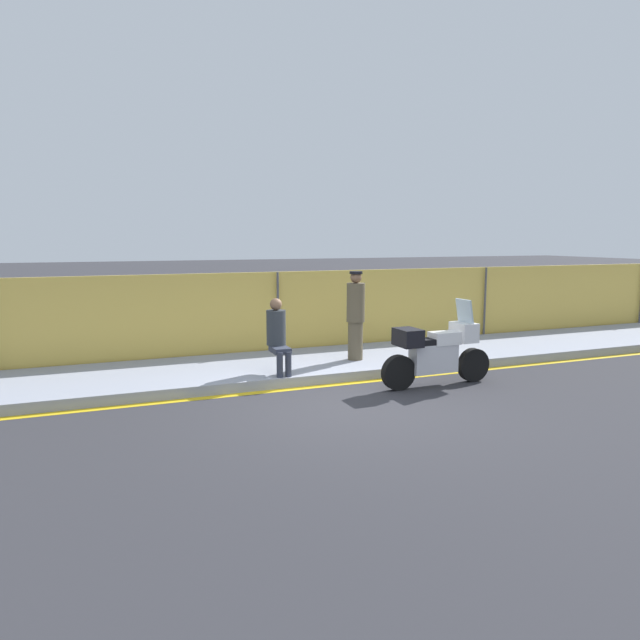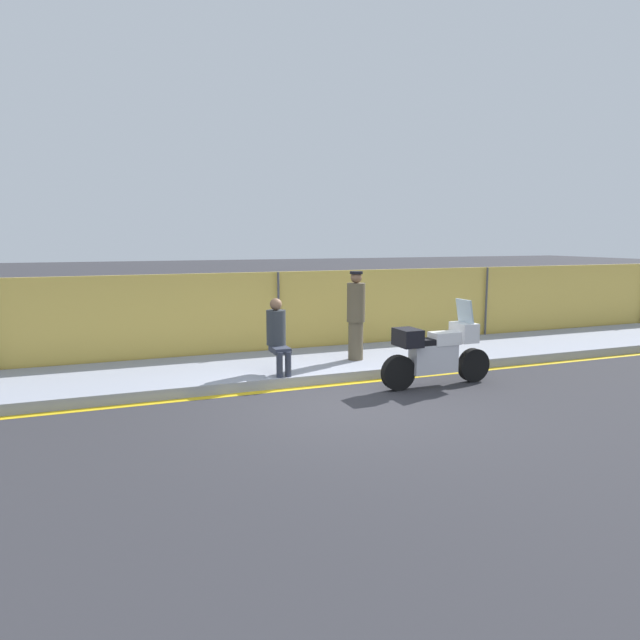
% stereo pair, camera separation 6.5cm
% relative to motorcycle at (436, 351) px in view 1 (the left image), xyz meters
% --- Properties ---
extents(ground_plane, '(120.00, 120.00, 0.00)m').
position_rel_motorcycle_xyz_m(ground_plane, '(-1.86, -0.55, -0.62)').
color(ground_plane, '#2D2D33').
extents(sidewalk, '(40.21, 2.50, 0.18)m').
position_rel_motorcycle_xyz_m(sidewalk, '(-1.86, 2.05, -0.53)').
color(sidewalk, '#8E93A3').
rests_on(sidewalk, ground_plane).
extents(curb_paint_stripe, '(40.21, 0.18, 0.01)m').
position_rel_motorcycle_xyz_m(curb_paint_stripe, '(-1.86, 0.71, -0.61)').
color(curb_paint_stripe, gold).
rests_on(curb_paint_stripe, ground_plane).
extents(storefront_fence, '(38.20, 0.17, 1.86)m').
position_rel_motorcycle_xyz_m(storefront_fence, '(-1.86, 3.39, 0.32)').
color(storefront_fence, gold).
rests_on(storefront_fence, ground_plane).
extents(motorcycle, '(2.17, 0.52, 1.51)m').
position_rel_motorcycle_xyz_m(motorcycle, '(0.00, 0.00, 0.00)').
color(motorcycle, black).
rests_on(motorcycle, ground_plane).
extents(officer_standing, '(0.36, 0.36, 1.76)m').
position_rel_motorcycle_xyz_m(officer_standing, '(-0.74, 1.76, 0.47)').
color(officer_standing, brown).
rests_on(officer_standing, sidewalk).
extents(person_seated_on_curb, '(0.35, 0.67, 1.34)m').
position_rel_motorcycle_xyz_m(person_seated_on_curb, '(-2.51, 1.27, 0.31)').
color(person_seated_on_curb, '#2D3342').
rests_on(person_seated_on_curb, sidewalk).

